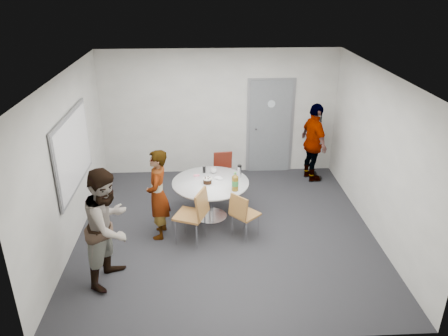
{
  "coord_description": "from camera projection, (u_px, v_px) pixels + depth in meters",
  "views": [
    {
      "loc": [
        -0.37,
        -6.45,
        4.09
      ],
      "look_at": [
        -0.02,
        0.25,
        1.07
      ],
      "focal_mm": 35.0,
      "sensor_mm": 36.0,
      "label": 1
    }
  ],
  "objects": [
    {
      "name": "wall_front",
      "position": [
        239.0,
        248.0,
        4.74
      ],
      "size": [
        5.0,
        0.0,
        5.0
      ],
      "primitive_type": "plane",
      "rotation": [
        -1.57,
        0.0,
        0.0
      ],
      "color": "#B3B1A9",
      "rests_on": "floor"
    },
    {
      "name": "floor",
      "position": [
        226.0,
        230.0,
        7.57
      ],
      "size": [
        5.0,
        5.0,
        0.0
      ],
      "primitive_type": "plane",
      "color": "#232327",
      "rests_on": "ground"
    },
    {
      "name": "wall_back",
      "position": [
        219.0,
        113.0,
        9.29
      ],
      "size": [
        5.0,
        0.0,
        5.0
      ],
      "primitive_type": "plane",
      "rotation": [
        1.57,
        0.0,
        0.0
      ],
      "color": "#B3B1A9",
      "rests_on": "floor"
    },
    {
      "name": "wall_left",
      "position": [
        68.0,
        162.0,
        6.9
      ],
      "size": [
        0.0,
        5.0,
        5.0
      ],
      "primitive_type": "plane",
      "rotation": [
        1.57,
        0.0,
        1.57
      ],
      "color": "#B3B1A9",
      "rests_on": "floor"
    },
    {
      "name": "person_right",
      "position": [
        314.0,
        143.0,
        9.1
      ],
      "size": [
        0.62,
        1.05,
        1.68
      ],
      "primitive_type": "imported",
      "rotation": [
        0.0,
        0.0,
        1.79
      ],
      "color": "black",
      "rests_on": "floor"
    },
    {
      "name": "chair_near_left",
      "position": [
        195.0,
        211.0,
        7.01
      ],
      "size": [
        0.62,
        0.59,
        0.95
      ],
      "rotation": [
        0.0,
        0.0,
        1.19
      ],
      "color": "brown",
      "rests_on": "floor"
    },
    {
      "name": "wall_right",
      "position": [
        378.0,
        155.0,
        7.14
      ],
      "size": [
        0.0,
        5.0,
        5.0
      ],
      "primitive_type": "plane",
      "rotation": [
        1.57,
        0.0,
        -1.57
      ],
      "color": "#B3B1A9",
      "rests_on": "floor"
    },
    {
      "name": "person_main",
      "position": [
        158.0,
        195.0,
        7.12
      ],
      "size": [
        0.4,
        0.58,
        1.54
      ],
      "primitive_type": "imported",
      "rotation": [
        0.0,
        0.0,
        -1.62
      ],
      "color": "#A5C6EA",
      "rests_on": "floor"
    },
    {
      "name": "whiteboard",
      "position": [
        73.0,
        151.0,
        7.04
      ],
      "size": [
        0.04,
        1.9,
        1.25
      ],
      "color": "slate",
      "rests_on": "wall_left"
    },
    {
      "name": "chair_far",
      "position": [
        224.0,
        169.0,
        8.74
      ],
      "size": [
        0.44,
        0.47,
        0.82
      ],
      "rotation": [
        0.0,
        0.0,
        3.27
      ],
      "color": "#5F1E13",
      "rests_on": "floor"
    },
    {
      "name": "chair_near_right",
      "position": [
        242.0,
        212.0,
        7.17
      ],
      "size": [
        0.56,
        0.56,
        0.81
      ],
      "rotation": [
        0.0,
        0.0,
        -0.82
      ],
      "color": "brown",
      "rests_on": "floor"
    },
    {
      "name": "ceiling",
      "position": [
        226.0,
        75.0,
        6.46
      ],
      "size": [
        5.0,
        5.0,
        0.0
      ],
      "primitive_type": "plane",
      "rotation": [
        3.14,
        0.0,
        0.0
      ],
      "color": "silver",
      "rests_on": "wall_back"
    },
    {
      "name": "table",
      "position": [
        213.0,
        187.0,
        7.73
      ],
      "size": [
        1.36,
        1.36,
        1.05
      ],
      "color": "white",
      "rests_on": "floor"
    },
    {
      "name": "person_left",
      "position": [
        109.0,
        226.0,
        6.05
      ],
      "size": [
        0.9,
        1.02,
        1.74
      ],
      "primitive_type": "imported",
      "rotation": [
        0.0,
        0.0,
        1.24
      ],
      "color": "white",
      "rests_on": "floor"
    },
    {
      "name": "door",
      "position": [
        270.0,
        127.0,
        9.46
      ],
      "size": [
        1.02,
        0.17,
        2.12
      ],
      "color": "slate",
      "rests_on": "wall_back"
    }
  ]
}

